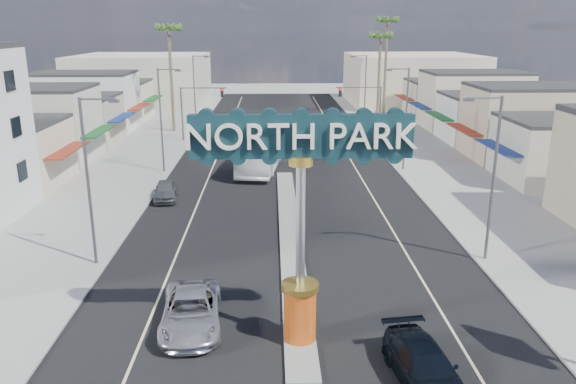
{
  "coord_description": "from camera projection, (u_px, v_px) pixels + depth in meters",
  "views": [
    {
      "loc": [
        -1.07,
        -18.21,
        12.36
      ],
      "look_at": [
        -0.25,
        9.89,
        4.05
      ],
      "focal_mm": 35.0,
      "sensor_mm": 36.0,
      "label": 1
    }
  ],
  "objects": [
    {
      "name": "palm_left_far",
      "position": [
        169.0,
        34.0,
        65.3
      ],
      "size": [
        2.6,
        2.6,
        13.1
      ],
      "color": "brown",
      "rests_on": "ground"
    },
    {
      "name": "streetlight_r_mid",
      "position": [
        404.0,
        114.0,
        48.6
      ],
      "size": [
        2.03,
        0.22,
        9.0
      ],
      "color": "#47474C",
      "rests_on": "ground"
    },
    {
      "name": "streetlight_r_near",
      "position": [
        491.0,
        171.0,
        29.43
      ],
      "size": [
        2.03,
        0.22,
        9.0
      ],
      "color": "#47474C",
      "rests_on": "ground"
    },
    {
      "name": "storefront_row_left",
      "position": [
        60.0,
        116.0,
        60.69
      ],
      "size": [
        12.0,
        42.0,
        6.0
      ],
      "primitive_type": "cube",
      "color": "beige",
      "rests_on": "ground"
    },
    {
      "name": "gateway_sign",
      "position": [
        301.0,
        204.0,
        21.21
      ],
      "size": [
        8.2,
        1.5,
        9.15
      ],
      "color": "red",
      "rests_on": "median_island"
    },
    {
      "name": "suv_left",
      "position": [
        191.0,
        311.0,
        23.84
      ],
      "size": [
        2.89,
        5.53,
        1.48
      ],
      "primitive_type": "imported",
      "rotation": [
        0.0,
        0.0,
        0.08
      ],
      "color": "silver",
      "rests_on": "ground"
    },
    {
      "name": "storefront_row_right",
      "position": [
        498.0,
        115.0,
        62.03
      ],
      "size": [
        12.0,
        42.0,
        6.0
      ],
      "primitive_type": "cube",
      "color": "#B7B29E",
      "rests_on": "ground"
    },
    {
      "name": "ground",
      "position": [
        284.0,
        171.0,
        49.75
      ],
      "size": [
        160.0,
        160.0,
        0.0
      ],
      "primitive_type": "plane",
      "color": "gray",
      "rests_on": "ground"
    },
    {
      "name": "traffic_signal_right",
      "position": [
        364.0,
        102.0,
        62.21
      ],
      "size": [
        5.09,
        0.45,
        6.0
      ],
      "color": "#47474C",
      "rests_on": "ground"
    },
    {
      "name": "traffic_signal_left",
      "position": [
        198.0,
        103.0,
        61.7
      ],
      "size": [
        5.09,
        0.45,
        6.0
      ],
      "color": "#47474C",
      "rests_on": "ground"
    },
    {
      "name": "palm_right_mid",
      "position": [
        381.0,
        41.0,
        72.03
      ],
      "size": [
        2.6,
        2.6,
        12.1
      ],
      "color": "brown",
      "rests_on": "ground"
    },
    {
      "name": "road",
      "position": [
        284.0,
        171.0,
        49.75
      ],
      "size": [
        20.0,
        120.0,
        0.01
      ],
      "primitive_type": "cube",
      "color": "black",
      "rests_on": "ground"
    },
    {
      "name": "median_island",
      "position": [
        290.0,
        235.0,
        34.39
      ],
      "size": [
        1.3,
        30.0,
        0.16
      ],
      "primitive_type": "cube",
      "color": "gray",
      "rests_on": "ground"
    },
    {
      "name": "suv_right",
      "position": [
        425.0,
        367.0,
        19.97
      ],
      "size": [
        2.62,
        5.15,
        1.43
      ],
      "primitive_type": "imported",
      "rotation": [
        0.0,
        0.0,
        0.13
      ],
      "color": "black",
      "rests_on": "ground"
    },
    {
      "name": "car_parked_left",
      "position": [
        165.0,
        190.0,
        41.57
      ],
      "size": [
        2.08,
        4.21,
        1.38
      ],
      "primitive_type": "imported",
      "rotation": [
        0.0,
        0.0,
        0.11
      ],
      "color": "slate",
      "rests_on": "ground"
    },
    {
      "name": "backdrop_far_right",
      "position": [
        411.0,
        79.0,
        92.36
      ],
      "size": [
        20.0,
        20.0,
        8.0
      ],
      "primitive_type": "cube",
      "color": "beige",
      "rests_on": "ground"
    },
    {
      "name": "streetlight_l_near",
      "position": [
        90.0,
        174.0,
        28.85
      ],
      "size": [
        2.03,
        0.22,
        9.0
      ],
      "color": "#47474C",
      "rests_on": "ground"
    },
    {
      "name": "sidewalk_left",
      "position": [
        125.0,
        172.0,
        49.34
      ],
      "size": [
        8.0,
        120.0,
        0.12
      ],
      "primitive_type": "cube",
      "color": "gray",
      "rests_on": "ground"
    },
    {
      "name": "city_bus",
      "position": [
        262.0,
        149.0,
        50.81
      ],
      "size": [
        4.41,
        12.63,
        3.45
      ],
      "primitive_type": "imported",
      "rotation": [
        0.0,
        0.0,
        -0.12
      ],
      "color": "white",
      "rests_on": "ground"
    },
    {
      "name": "backdrop_far_left",
      "position": [
        143.0,
        80.0,
        91.14
      ],
      "size": [
        20.0,
        20.0,
        8.0
      ],
      "primitive_type": "cube",
      "color": "#B7B29E",
      "rests_on": "ground"
    },
    {
      "name": "streetlight_l_mid",
      "position": [
        163.0,
        115.0,
        48.02
      ],
      "size": [
        2.03,
        0.22,
        9.0
      ],
      "color": "#47474C",
      "rests_on": "ground"
    },
    {
      "name": "streetlight_l_far",
      "position": [
        196.0,
        88.0,
        69.11
      ],
      "size": [
        2.03,
        0.22,
        9.0
      ],
      "color": "#47474C",
      "rests_on": "ground"
    },
    {
      "name": "sidewalk_right",
      "position": [
        441.0,
        170.0,
        50.12
      ],
      "size": [
        8.0,
        120.0,
        0.12
      ],
      "primitive_type": "cube",
      "color": "gray",
      "rests_on": "ground"
    },
    {
      "name": "streetlight_r_far",
      "position": [
        364.0,
        88.0,
        69.69
      ],
      "size": [
        2.03,
        0.22,
        9.0
      ],
      "color": "#47474C",
      "rests_on": "ground"
    },
    {
      "name": "palm_right_far",
      "position": [
        387.0,
        26.0,
        77.33
      ],
      "size": [
        2.6,
        2.6,
        14.1
      ],
      "color": "brown",
      "rests_on": "ground"
    }
  ]
}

